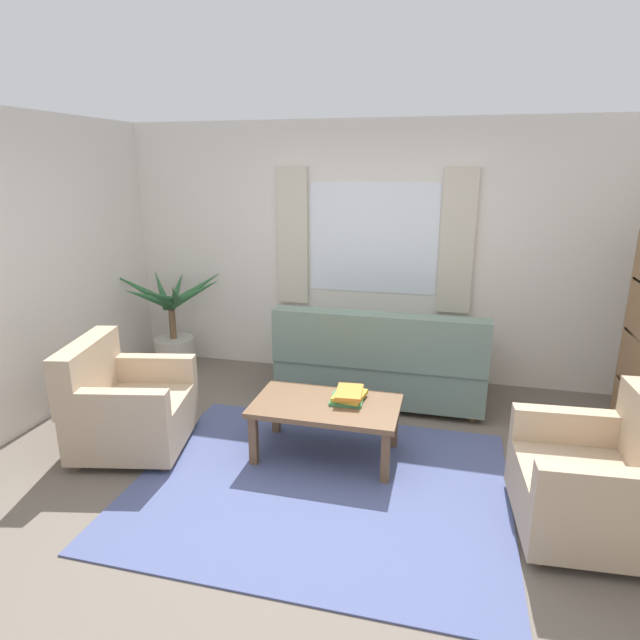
{
  "coord_description": "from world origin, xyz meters",
  "views": [
    {
      "loc": [
        0.8,
        -3.15,
        2.16
      ],
      "look_at": [
        -0.17,
        0.7,
        1.01
      ],
      "focal_mm": 29.91,
      "sensor_mm": 36.0,
      "label": 1
    }
  ],
  "objects": [
    {
      "name": "book_stack_on_table",
      "position": [
        0.1,
        0.51,
        0.48
      ],
      "size": [
        0.27,
        0.31,
        0.08
      ],
      "color": "#387F4C",
      "rests_on": "coffee_table"
    },
    {
      "name": "window_with_curtains",
      "position": [
        0.0,
        2.18,
        1.45
      ],
      "size": [
        1.98,
        0.07,
        1.4
      ],
      "color": "white"
    },
    {
      "name": "ground_plane",
      "position": [
        0.0,
        0.0,
        0.0
      ],
      "size": [
        6.24,
        6.24,
        0.0
      ],
      "primitive_type": "plane",
      "color": "#6B6056"
    },
    {
      "name": "couch",
      "position": [
        0.21,
        1.53,
        0.37
      ],
      "size": [
        1.9,
        0.82,
        0.92
      ],
      "rotation": [
        0.0,
        0.0,
        3.14
      ],
      "color": "slate",
      "rests_on": "ground_plane"
    },
    {
      "name": "wall_back",
      "position": [
        0.0,
        2.26,
        1.3
      ],
      "size": [
        5.32,
        0.12,
        2.6
      ],
      "primitive_type": "cube",
      "color": "silver",
      "rests_on": "ground_plane"
    },
    {
      "name": "armchair_left",
      "position": [
        -1.61,
        0.17,
        0.35
      ],
      "size": [
        0.98,
        0.99,
        0.88
      ],
      "rotation": [
        0.0,
        0.0,
        1.78
      ],
      "color": "tan",
      "rests_on": "ground_plane"
    },
    {
      "name": "armchair_right",
      "position": [
        1.74,
        -0.06,
        0.35
      ],
      "size": [
        0.88,
        0.89,
        0.88
      ],
      "rotation": [
        0.0,
        0.0,
        -1.5
      ],
      "color": "tan",
      "rests_on": "ground_plane"
    },
    {
      "name": "potted_plant",
      "position": [
        -2.08,
        1.77,
        0.48
      ],
      "size": [
        1.22,
        1.09,
        1.12
      ],
      "color": "#B7B2A8",
      "rests_on": "ground_plane"
    },
    {
      "name": "coffee_table",
      "position": [
        -0.05,
        0.42,
        0.38
      ],
      "size": [
        1.1,
        0.64,
        0.44
      ],
      "color": "brown",
      "rests_on": "ground_plane"
    },
    {
      "name": "area_rug",
      "position": [
        0.0,
        0.0,
        0.01
      ],
      "size": [
        2.57,
        2.09,
        0.01
      ],
      "primitive_type": "cube",
      "color": "#4C5684",
      "rests_on": "ground_plane"
    }
  ]
}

